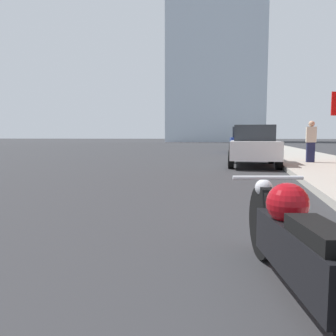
# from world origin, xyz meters

# --- Properties ---
(sidewalk) EXTENTS (3.45, 240.00, 0.15)m
(sidewalk) POSITION_xyz_m (5.64, 40.00, 0.07)
(sidewalk) COLOR #9E998E
(sidewalk) RESTS_ON ground_plane
(motorcycle) EXTENTS (0.77, 2.31, 0.79)m
(motorcycle) POSITION_xyz_m (2.88, 4.09, 0.40)
(motorcycle) COLOR black
(motorcycle) RESTS_ON ground_plane
(parked_car_white) EXTENTS (1.87, 4.21, 1.56)m
(parked_car_white) POSITION_xyz_m (2.94, 14.91, 0.79)
(parked_car_white) COLOR silver
(parked_car_white) RESTS_ON ground_plane
(parked_car_blue) EXTENTS (2.04, 4.22, 1.85)m
(parked_car_blue) POSITION_xyz_m (2.58, 26.31, 0.90)
(parked_car_blue) COLOR #1E3899
(parked_car_blue) RESTS_ON ground_plane
(parked_car_green) EXTENTS (2.05, 3.95, 1.74)m
(parked_car_green) POSITION_xyz_m (2.63, 38.05, 0.87)
(parked_car_green) COLOR #1E6B33
(parked_car_green) RESTS_ON ground_plane
(pedestrian) EXTENTS (0.36, 0.22, 1.60)m
(pedestrian) POSITION_xyz_m (5.12, 15.37, 0.96)
(pedestrian) COLOR #1E2347
(pedestrian) RESTS_ON sidewalk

